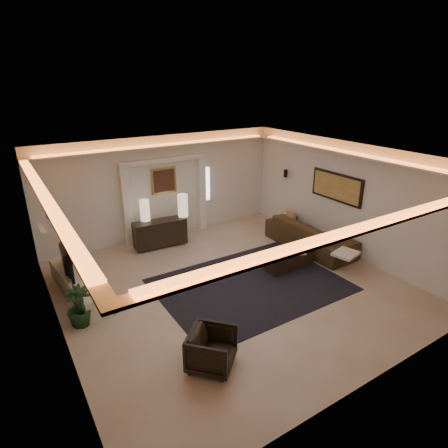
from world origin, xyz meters
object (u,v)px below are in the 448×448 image
console (160,233)px  armchair (212,350)px  sofa (310,235)px  coffee_table (286,258)px

console → armchair: size_ratio=1.98×
console → sofa: (3.41, -2.24, -0.02)m
console → sofa: console is taller
console → sofa: bearing=-28.8°
sofa → coffee_table: 1.34m
sofa → armchair: bearing=117.3°
sofa → armchair: (-4.54, -2.49, -0.05)m
coffee_table → armchair: armchair is taller
coffee_table → armchair: bearing=-149.0°
sofa → armchair: size_ratio=3.60×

